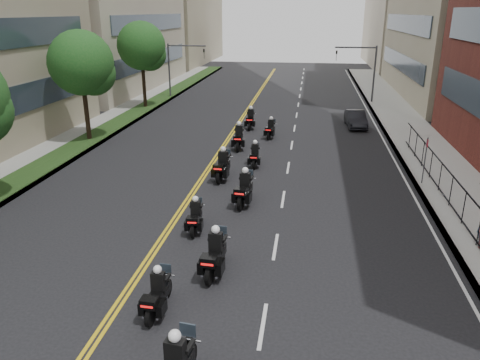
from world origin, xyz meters
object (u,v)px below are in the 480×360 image
object	(u,v)px
motorcycle_8	(239,138)
motorcycle_9	(271,130)
motorcycle_4	(195,218)
parked_sedan	(356,119)
motorcycle_5	(244,190)
motorcycle_10	(250,120)
motorcycle_2	(158,295)
motorcycle_7	(255,156)
motorcycle_3	(215,255)
motorcycle_6	(223,167)

from	to	relation	value
motorcycle_8	motorcycle_9	size ratio (longest dim) A/B	1.19
motorcycle_4	parked_sedan	world-z (taller)	motorcycle_4
motorcycle_9	motorcycle_5	bearing A→B (deg)	-83.43
motorcycle_8	motorcycle_10	distance (m)	5.85
motorcycle_8	motorcycle_9	world-z (taller)	motorcycle_8
parked_sedan	motorcycle_9	bearing A→B (deg)	-149.80
motorcycle_2	motorcycle_7	xyz separation A→B (m)	(1.25, 14.82, 0.01)
motorcycle_2	motorcycle_3	size ratio (longest dim) A/B	0.87
motorcycle_10	motorcycle_2	bearing A→B (deg)	-91.69
motorcycle_3	motorcycle_10	world-z (taller)	motorcycle_3
motorcycle_5	motorcycle_6	distance (m)	3.74
motorcycle_5	motorcycle_9	world-z (taller)	motorcycle_5
motorcycle_2	motorcycle_10	bearing A→B (deg)	92.93
motorcycle_2	motorcycle_6	distance (m)	12.26
motorcycle_5	motorcycle_7	bearing A→B (deg)	97.67
motorcycle_7	parked_sedan	world-z (taller)	motorcycle_7
motorcycle_2	motorcycle_9	xyz separation A→B (m)	(1.62, 21.60, -0.00)
motorcycle_4	parked_sedan	size ratio (longest dim) A/B	0.53
motorcycle_4	motorcycle_9	xyz separation A→B (m)	(1.82, 15.86, 0.01)
motorcycle_3	motorcycle_5	xyz separation A→B (m)	(0.16, 6.40, 0.01)
motorcycle_4	motorcycle_9	distance (m)	15.97
motorcycle_4	motorcycle_7	xyz separation A→B (m)	(1.45, 9.09, 0.02)
motorcycle_10	motorcycle_8	bearing A→B (deg)	-92.67
motorcycle_5	parked_sedan	bearing A→B (deg)	74.61
motorcycle_6	motorcycle_9	size ratio (longest dim) A/B	1.18
motorcycle_6	parked_sedan	size ratio (longest dim) A/B	0.64
motorcycle_7	motorcycle_6	bearing A→B (deg)	-121.80
motorcycle_2	motorcycle_3	distance (m)	2.83
motorcycle_7	motorcycle_10	size ratio (longest dim) A/B	0.89
motorcycle_6	motorcycle_8	world-z (taller)	motorcycle_8
motorcycle_7	parked_sedan	size ratio (longest dim) A/B	0.55
motorcycle_9	parked_sedan	world-z (taller)	motorcycle_9
motorcycle_2	motorcycle_4	bearing A→B (deg)	94.40
motorcycle_4	parked_sedan	xyz separation A→B (m)	(8.26, 20.26, 0.04)
motorcycle_6	motorcycle_10	bearing A→B (deg)	94.16
motorcycle_2	motorcycle_3	world-z (taller)	motorcycle_3
motorcycle_2	motorcycle_6	size ratio (longest dim) A/B	0.85
motorcycle_2	parked_sedan	distance (m)	27.21
motorcycle_3	motorcycle_9	xyz separation A→B (m)	(0.33, 19.08, -0.09)
motorcycle_2	motorcycle_5	bearing A→B (deg)	83.24
motorcycle_8	motorcycle_7	bearing A→B (deg)	-70.93
motorcycle_3	motorcycle_8	distance (m)	15.96
motorcycle_2	motorcycle_8	world-z (taller)	motorcycle_8
motorcycle_2	motorcycle_8	size ratio (longest dim) A/B	0.84
motorcycle_6	parked_sedan	xyz separation A→B (m)	(8.30, 13.74, -0.08)
motorcycle_4	motorcycle_8	xyz separation A→B (m)	(-0.06, 12.67, 0.13)
motorcycle_7	parked_sedan	xyz separation A→B (m)	(6.81, 11.17, 0.02)
motorcycle_3	motorcycle_10	xyz separation A→B (m)	(-1.49, 21.74, -0.00)
motorcycle_3	motorcycle_8	world-z (taller)	motorcycle_8
motorcycle_5	motorcycle_8	bearing A→B (deg)	105.94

